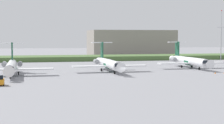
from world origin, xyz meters
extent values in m
plane|color=gray|center=(0.00, 30.00, 0.00)|extent=(500.00, 500.00, 0.00)
cube|color=#4C6B38|center=(0.00, 76.19, 1.03)|extent=(320.00, 20.00, 2.05)
cylinder|color=white|center=(-29.63, 9.10, 2.45)|extent=(2.70, 24.00, 2.70)
cone|color=white|center=(-29.63, -4.40, 2.45)|extent=(2.70, 3.00, 2.70)
cone|color=white|center=(-29.63, 23.10, 2.45)|extent=(2.30, 4.00, 2.29)
cube|color=black|center=(-29.63, -2.50, 2.92)|extent=(2.02, 1.80, 0.90)
cylinder|color=#195138|center=(-29.63, 9.10, 2.30)|extent=(2.76, 3.60, 2.76)
cube|color=white|center=(-23.72, 8.10, 1.84)|extent=(11.00, 3.20, 0.36)
cube|color=#195138|center=(-29.63, 20.10, 6.40)|extent=(0.36, 3.20, 5.20)
cube|color=white|center=(-29.63, 20.40, 8.80)|extent=(6.80, 1.80, 0.24)
cylinder|color=gray|center=(-31.88, 18.30, 2.65)|extent=(1.50, 3.40, 1.50)
cylinder|color=gray|center=(-27.38, 18.30, 2.65)|extent=(1.50, 3.40, 1.50)
cylinder|color=gray|center=(-29.63, 1.66, 1.00)|extent=(0.20, 0.20, 0.65)
cylinder|color=black|center=(-29.63, 1.66, 0.45)|extent=(0.30, 0.90, 0.90)
cylinder|color=black|center=(-31.53, 11.50, 0.45)|extent=(0.35, 0.90, 0.90)
cylinder|color=black|center=(-27.73, 11.50, 0.45)|extent=(0.35, 0.90, 0.90)
cylinder|color=white|center=(-0.93, 15.00, 2.45)|extent=(2.70, 24.00, 2.70)
cone|color=white|center=(-0.93, 1.50, 2.45)|extent=(2.70, 3.00, 2.70)
cone|color=white|center=(-0.93, 29.00, 2.45)|extent=(2.29, 4.00, 2.29)
cube|color=black|center=(-0.93, 3.40, 2.92)|extent=(2.03, 1.80, 0.90)
cylinder|color=#195138|center=(-0.93, 15.00, 2.30)|extent=(2.76, 3.60, 2.76)
cube|color=white|center=(-6.83, 14.00, 1.84)|extent=(11.00, 3.20, 0.36)
cube|color=white|center=(4.98, 14.00, 1.84)|extent=(11.00, 3.20, 0.36)
cube|color=#195138|center=(-0.93, 26.00, 6.40)|extent=(0.36, 3.20, 5.20)
cube|color=white|center=(-0.93, 26.30, 8.80)|extent=(6.80, 1.80, 0.24)
cylinder|color=gray|center=(-3.18, 24.20, 2.65)|extent=(1.50, 3.40, 1.50)
cylinder|color=gray|center=(1.32, 24.20, 2.65)|extent=(1.50, 3.40, 1.50)
cylinder|color=gray|center=(-0.93, 7.56, 1.00)|extent=(0.20, 0.20, 0.65)
cylinder|color=black|center=(-0.93, 7.56, 0.45)|extent=(0.30, 0.90, 0.90)
cylinder|color=black|center=(-2.83, 17.40, 0.45)|extent=(0.35, 0.90, 0.90)
cylinder|color=black|center=(0.97, 17.40, 0.45)|extent=(0.35, 0.90, 0.90)
cylinder|color=white|center=(28.77, 22.12, 2.45)|extent=(2.70, 24.00, 2.70)
cone|color=white|center=(28.77, 8.62, 2.45)|extent=(2.70, 3.00, 2.70)
cone|color=white|center=(28.77, 36.12, 2.45)|extent=(2.30, 4.00, 2.29)
cube|color=black|center=(28.77, 10.52, 2.92)|extent=(2.02, 1.80, 0.90)
cylinder|color=#195138|center=(28.77, 22.12, 2.30)|extent=(2.76, 3.60, 2.76)
cube|color=white|center=(22.86, 21.12, 1.84)|extent=(11.00, 3.20, 0.36)
cube|color=white|center=(34.67, 21.12, 1.84)|extent=(11.00, 3.20, 0.36)
cube|color=#195138|center=(28.77, 33.12, 6.40)|extent=(0.36, 3.20, 5.20)
cube|color=white|center=(28.77, 33.42, 8.80)|extent=(6.80, 1.80, 0.24)
cylinder|color=gray|center=(26.52, 31.32, 2.65)|extent=(1.50, 3.40, 1.50)
cylinder|color=gray|center=(31.02, 31.32, 2.65)|extent=(1.50, 3.40, 1.50)
cylinder|color=gray|center=(28.77, 14.68, 1.00)|extent=(0.20, 0.20, 0.65)
cylinder|color=black|center=(28.77, 14.68, 0.45)|extent=(0.30, 0.90, 0.90)
cylinder|color=black|center=(26.87, 24.52, 0.45)|extent=(0.35, 0.90, 0.90)
cylinder|color=black|center=(30.67, 24.52, 0.45)|extent=(0.35, 0.90, 0.90)
cylinder|color=#B2B2B7|center=(64.39, 65.83, 7.44)|extent=(0.50, 0.50, 14.87)
cylinder|color=#B2B2B7|center=(64.39, 65.83, 18.88)|extent=(0.28, 0.28, 8.01)
cube|color=#B2B2B7|center=(64.39, 65.83, 15.27)|extent=(4.40, 0.20, 0.20)
sphere|color=red|center=(64.39, 65.83, 23.13)|extent=(0.50, 0.50, 0.50)
cube|color=gray|center=(33.42, 112.90, 7.29)|extent=(47.36, 24.81, 14.58)
cube|color=orange|center=(-31.24, -12.14, 0.85)|extent=(1.70, 3.20, 1.10)
cube|color=black|center=(-31.24, -12.70, 1.85)|extent=(1.36, 1.10, 0.90)
cylinder|color=black|center=(-30.49, -13.10, 0.30)|extent=(0.22, 0.60, 0.60)
cylinder|color=black|center=(-30.49, -11.18, 0.30)|extent=(0.22, 0.60, 0.60)
cone|color=orange|center=(27.80, 2.36, 0.28)|extent=(0.44, 0.44, 0.55)
cone|color=orange|center=(30.53, 2.01, 0.28)|extent=(0.44, 0.44, 0.55)
camera|label=1|loc=(-25.75, -98.01, 10.45)|focal=61.10mm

